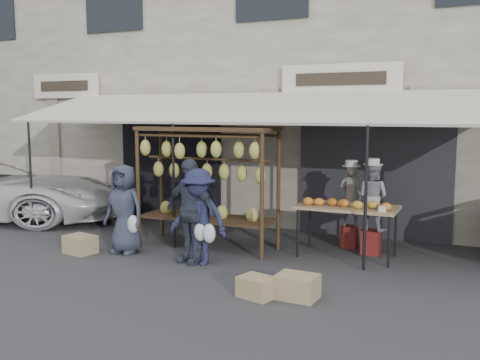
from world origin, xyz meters
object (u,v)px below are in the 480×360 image
Objects in this scene: banana_rack at (206,164)px; produce_table at (347,208)px; vendor_right at (372,197)px; customer_mid at (190,211)px; customer_left at (124,209)px; crate_near_a at (257,287)px; crate_near_b at (297,287)px; crate_far at (80,244)px; customer_right at (199,217)px; vendor_left at (351,195)px.

banana_rack is 2.64m from produce_table.
customer_mid is at bearing 46.74° from vendor_right.
customer_left is 1.37m from customer_mid.
vendor_right reaches higher than crate_near_a.
customer_left is at bearing -160.33° from produce_table.
crate_near_a is at bearing -20.73° from customer_mid.
banana_rack is 4.79× the size of crate_near_b.
customer_left is 3.00× the size of crate_far.
customer_right is at bearing -1.83° from customer_mid.
vendor_right is (0.35, 0.40, 0.16)m from produce_table.
crate_near_a is (-0.98, -2.89, -0.89)m from vendor_right.
crate_far is (-2.26, -0.27, -0.64)m from customer_right.
banana_rack is at bearing 17.53° from vendor_left.
vendor_right reaches higher than vendor_left.
crate_far is at bearing -145.58° from banana_rack.
vendor_left is 2.12× the size of crate_near_b.
crate_near_a is 0.55m from crate_near_b.
vendor_right is (2.87, 0.79, -0.53)m from banana_rack.
produce_table is (2.52, 0.40, -0.69)m from banana_rack.
customer_left is 1.56m from customer_right.
crate_near_b is (-0.12, -2.31, -0.71)m from produce_table.
customer_left reaches higher than crate_near_b.
customer_mid is at bearing -0.32° from customer_left.
customer_right is at bearing 155.78° from crate_near_b.
customer_mid is at bearing -77.89° from banana_rack.
vendor_left is 0.73× the size of customer_left.
produce_table is 1.07× the size of customer_right.
banana_rack is 2.66m from crate_far.
produce_table is 4.75m from crate_far.
customer_right is (-2.02, -2.14, -0.18)m from vendor_left.
customer_mid is 0.21m from customer_right.
produce_table is 3.90m from customer_left.
customer_mid reaches higher than crate_far.
produce_table is at bearing 34.87° from customer_right.
banana_rack is 1.20m from customer_mid.
banana_rack is 2.26× the size of vendor_left.
vendor_right reaches higher than customer_right.
produce_table is at bearing 75.79° from crate_near_a.
crate_near_b is (2.40, -1.91, -1.40)m from banana_rack.
customer_left is 3.33m from crate_near_a.
customer_mid is 2.22m from crate_far.
vendor_left reaches higher than produce_table.
produce_table reaches higher than crate_near_b.
customer_right reaches higher than crate_near_b.
crate_near_b is (3.56, -1.00, -0.63)m from customer_left.
customer_mid is (-2.21, -2.09, -0.11)m from vendor_left.
crate_near_b is at bearing -14.12° from customer_left.
crate_near_b is (2.00, -0.90, -0.63)m from customer_right.
banana_rack is 1.53× the size of produce_table.
vendor_left is at bearing 29.31° from crate_far.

